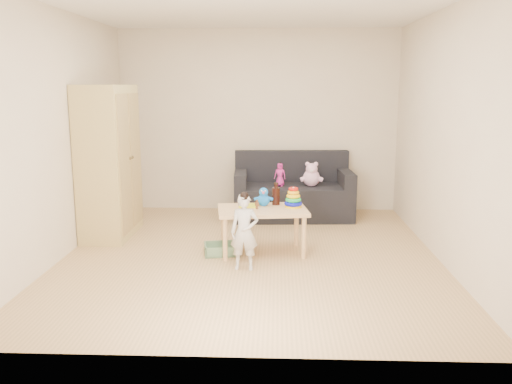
{
  "coord_description": "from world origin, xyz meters",
  "views": [
    {
      "loc": [
        0.29,
        -5.63,
        1.82
      ],
      "look_at": [
        0.05,
        0.25,
        0.65
      ],
      "focal_mm": 38.0,
      "sensor_mm": 36.0,
      "label": 1
    }
  ],
  "objects_px": {
    "sofa": "(293,202)",
    "toddler": "(244,233)",
    "wardrobe": "(109,162)",
    "play_table": "(262,231)"
  },
  "relations": [
    {
      "from": "sofa",
      "to": "toddler",
      "type": "distance_m",
      "value": 2.24
    },
    {
      "from": "play_table",
      "to": "toddler",
      "type": "height_order",
      "value": "toddler"
    },
    {
      "from": "wardrobe",
      "to": "sofa",
      "type": "bearing_deg",
      "value": 23.73
    },
    {
      "from": "wardrobe",
      "to": "toddler",
      "type": "xyz_separation_m",
      "value": [
        1.7,
        -1.18,
        -0.54
      ]
    },
    {
      "from": "play_table",
      "to": "toddler",
      "type": "distance_m",
      "value": 0.57
    },
    {
      "from": "sofa",
      "to": "play_table",
      "type": "bearing_deg",
      "value": -105.96
    },
    {
      "from": "sofa",
      "to": "toddler",
      "type": "xyz_separation_m",
      "value": [
        -0.54,
        -2.17,
        0.15
      ]
    },
    {
      "from": "sofa",
      "to": "toddler",
      "type": "relative_size",
      "value": 2.16
    },
    {
      "from": "sofa",
      "to": "play_table",
      "type": "height_order",
      "value": "play_table"
    },
    {
      "from": "sofa",
      "to": "wardrobe",
      "type": "bearing_deg",
      "value": -159.25
    }
  ]
}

